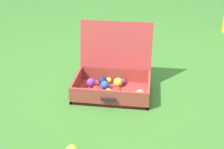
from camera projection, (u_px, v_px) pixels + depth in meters
name	position (u px, v px, depth m)	size (l,w,h in m)	color
ground_plane	(122.00, 93.00, 2.39)	(16.00, 16.00, 0.00)	#3D7A2D
open_suitcase	(112.00, 78.00, 2.38)	(0.59, 0.51, 0.52)	#B23838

